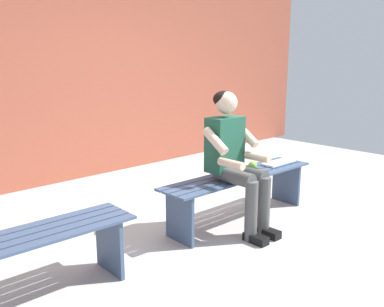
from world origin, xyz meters
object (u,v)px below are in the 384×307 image
object	(u,v)px
apple	(253,165)
bench_far	(3,259)
bench_near	(240,185)
person_seated	(235,155)
book_open	(279,163)

from	to	relation	value
apple	bench_far	bearing A→B (deg)	0.56
bench_near	apple	distance (m)	0.27
bench_near	person_seated	xyz separation A→B (m)	(0.20, 0.10, 0.35)
bench_near	book_open	size ratio (longest dim) A/B	4.27
bench_near	bench_far	distance (m)	2.21
bench_near	book_open	bearing A→B (deg)	178.29
apple	book_open	bearing A→B (deg)	173.86
bench_near	book_open	world-z (taller)	book_open
book_open	bench_far	bearing A→B (deg)	0.89
bench_near	bench_far	world-z (taller)	same
bench_near	person_seated	size ratio (longest dim) A/B	1.40
bench_near	book_open	distance (m)	0.62
bench_near	person_seated	bearing A→B (deg)	26.46
bench_far	book_open	world-z (taller)	book_open
apple	book_open	xyz separation A→B (m)	(-0.39, 0.04, -0.03)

